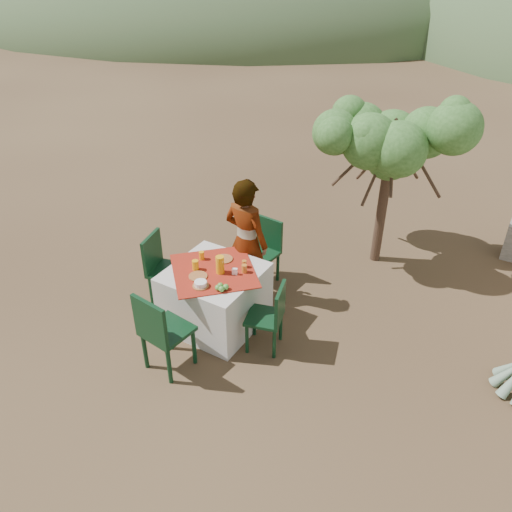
{
  "coord_description": "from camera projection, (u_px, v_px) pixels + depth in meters",
  "views": [
    {
      "loc": [
        2.44,
        -3.94,
        3.98
      ],
      "look_at": [
        -0.12,
        0.29,
        0.85
      ],
      "focal_mm": 35.0,
      "sensor_mm": 36.0,
      "label": 1
    }
  ],
  "objects": [
    {
      "name": "jar_right",
      "position": [
        244.0,
        264.0,
        5.8
      ],
      "size": [
        0.05,
        0.05,
        0.09
      ],
      "primitive_type": "cylinder",
      "color": "orange",
      "rests_on": "table"
    },
    {
      "name": "chair_far",
      "position": [
        264.0,
        248.0,
        6.67
      ],
      "size": [
        0.46,
        0.46,
        0.91
      ],
      "rotation": [
        0.0,
        0.0,
        -0.09
      ],
      "color": "black",
      "rests_on": "ground"
    },
    {
      "name": "juice_pitcher",
      "position": [
        220.0,
        265.0,
        5.66
      ],
      "size": [
        0.1,
        0.1,
        0.21
      ],
      "primitive_type": "cylinder",
      "color": "#F5A10F",
      "rests_on": "table"
    },
    {
      "name": "white_bowl",
      "position": [
        201.0,
        283.0,
        5.47
      ],
      "size": [
        0.14,
        0.14,
        0.05
      ],
      "primitive_type": "cylinder",
      "color": "white",
      "rests_on": "bowl_plate"
    },
    {
      "name": "glass_near",
      "position": [
        195.0,
        265.0,
        5.74
      ],
      "size": [
        0.08,
        0.08,
        0.12
      ],
      "primitive_type": "cylinder",
      "color": "#F5A10F",
      "rests_on": "table"
    },
    {
      "name": "shrub_tree",
      "position": [
        397.0,
        149.0,
        6.5
      ],
      "size": [
        1.82,
        1.78,
        2.14
      ],
      "color": "#4A3125",
      "rests_on": "ground"
    },
    {
      "name": "chair_left",
      "position": [
        162.0,
        266.0,
        6.27
      ],
      "size": [
        0.53,
        0.53,
        0.95
      ],
      "rotation": [
        0.0,
        0.0,
        1.81
      ],
      "color": "black",
      "rests_on": "ground"
    },
    {
      "name": "table",
      "position": [
        215.0,
        297.0,
        5.97
      ],
      "size": [
        1.3,
        1.3,
        0.76
      ],
      "color": "silver",
      "rests_on": "ground"
    },
    {
      "name": "glass_far",
      "position": [
        202.0,
        255.0,
        5.94
      ],
      "size": [
        0.06,
        0.06,
        0.1
      ],
      "primitive_type": "cylinder",
      "color": "#F5A10F",
      "rests_on": "table"
    },
    {
      "name": "plate_far",
      "position": [
        224.0,
        259.0,
        5.95
      ],
      "size": [
        0.21,
        0.21,
        0.01
      ],
      "primitive_type": "cylinder",
      "color": "brown",
      "rests_on": "table"
    },
    {
      "name": "jar_left",
      "position": [
        244.0,
        269.0,
        5.7
      ],
      "size": [
        0.06,
        0.06,
        0.1
      ],
      "primitive_type": "cylinder",
      "color": "orange",
      "rests_on": "table"
    },
    {
      "name": "person",
      "position": [
        246.0,
        242.0,
        6.16
      ],
      "size": [
        0.64,
        0.45,
        1.67
      ],
      "primitive_type": "imported",
      "rotation": [
        0.0,
        0.0,
        3.06
      ],
      "color": "#8C6651",
      "rests_on": "ground"
    },
    {
      "name": "hill_near_left",
      "position": [
        257.0,
        7.0,
        35.61
      ],
      "size": [
        40.0,
        40.0,
        16.0
      ],
      "primitive_type": "ellipsoid",
      "color": "#334F2C",
      "rests_on": "ground"
    },
    {
      "name": "napkin_holder",
      "position": [
        235.0,
        271.0,
        5.67
      ],
      "size": [
        0.07,
        0.05,
        0.08
      ],
      "primitive_type": "cube",
      "rotation": [
        0.0,
        0.0,
        0.35
      ],
      "color": "white",
      "rests_on": "table"
    },
    {
      "name": "chair_right",
      "position": [
        271.0,
        315.0,
        5.53
      ],
      "size": [
        0.48,
        0.48,
        0.85
      ],
      "rotation": [
        0.0,
        0.0,
        4.99
      ],
      "color": "black",
      "rests_on": "ground"
    },
    {
      "name": "fruit_cluster",
      "position": [
        221.0,
        287.0,
        5.42
      ],
      "size": [
        0.13,
        0.12,
        0.07
      ],
      "color": "#539A38",
      "rests_on": "table"
    },
    {
      "name": "plate_near",
      "position": [
        198.0,
        276.0,
        5.65
      ],
      "size": [
        0.22,
        0.22,
        0.01
      ],
      "primitive_type": "cylinder",
      "color": "brown",
      "rests_on": "table"
    },
    {
      "name": "ground",
      "position": [
        252.0,
        329.0,
        6.05
      ],
      "size": [
        160.0,
        160.0,
        0.0
      ],
      "primitive_type": "plane",
      "color": "#3B2A1B",
      "rests_on": "ground"
    },
    {
      "name": "chair_near",
      "position": [
        161.0,
        330.0,
        5.19
      ],
      "size": [
        0.51,
        0.51,
        1.0
      ],
      "rotation": [
        0.0,
        0.0,
        3.03
      ],
      "color": "black",
      "rests_on": "ground"
    },
    {
      "name": "bowl_plate",
      "position": [
        201.0,
        286.0,
        5.49
      ],
      "size": [
        0.18,
        0.18,
        0.01
      ],
      "primitive_type": "cylinder",
      "color": "brown",
      "rests_on": "table"
    }
  ]
}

